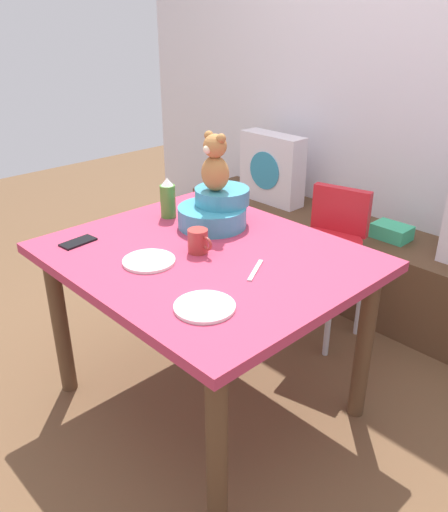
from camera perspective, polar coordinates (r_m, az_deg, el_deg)
name	(u,v)px	position (r m, az deg, el deg)	size (l,w,h in m)	color
ground_plane	(208,399)	(2.46, -1.75, -15.37)	(8.00, 8.00, 0.00)	brown
back_wall	(418,72)	(3.10, 20.49, 18.29)	(4.40, 0.10, 2.60)	silver
window_bench	(366,268)	(3.17, 15.31, -1.30)	(2.60, 0.44, 0.46)	brown
pillow_floral_left	(272,169)	(3.39, 5.26, 9.51)	(0.44, 0.15, 0.44)	silver
book_stack	(392,232)	(3.00, 17.86, 2.54)	(0.20, 0.14, 0.08)	#3EC88E
dining_table	(206,275)	(2.10, -1.98, -2.09)	(1.20, 1.01, 0.74)	#B73351
highchair	(329,245)	(2.70, 11.38, 1.18)	(0.39, 0.50, 0.79)	red
infant_seat_teal	(215,210)	(2.29, -0.94, 5.09)	(0.30, 0.33, 0.16)	teal
teddy_bear	(215,164)	(2.22, -0.99, 10.07)	(0.13, 0.12, 0.25)	#AC733D
ketchup_bottle	(168,199)	(2.39, -6.16, 6.25)	(0.07, 0.07, 0.18)	#4C8C33
coffee_mug	(198,241)	(2.03, -2.82, 1.64)	(0.12, 0.08, 0.09)	#9E332D
dinner_plate_near	(149,261)	(1.99, -8.21, -0.54)	(0.20, 0.20, 0.01)	white
dinner_plate_far	(205,307)	(1.68, -2.14, -5.56)	(0.20, 0.20, 0.01)	white
cell_phone	(78,242)	(2.21, -15.66, 1.48)	(0.07, 0.14, 0.01)	black
table_fork	(255,270)	(1.91, 3.46, -1.56)	(0.02, 0.17, 0.01)	silver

